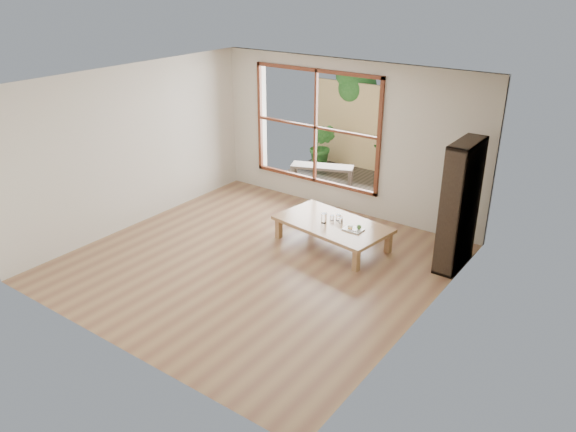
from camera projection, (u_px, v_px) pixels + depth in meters
The scene contains 15 objects.
ground at pixel (258, 262), 8.19m from camera, with size 5.00×5.00×0.00m, color #9B774D.
low_table at pixel (332, 225), 8.58m from camera, with size 1.83×1.19×0.37m.
floor_cushion at pixel (312, 217), 9.55m from camera, with size 0.63×0.63×0.09m, color silver.
bookshelf at pixel (460, 206), 7.75m from camera, with size 0.30×0.83×1.84m, color #33271C.
glass_tall at pixel (324, 218), 8.52m from camera, with size 0.08×0.08×0.16m, color silver.
glass_mid at pixel (341, 220), 8.53m from camera, with size 0.06×0.06×0.09m, color silver.
glass_short at pixel (339, 218), 8.61m from camera, with size 0.08×0.08×0.10m, color silver.
glass_small at pixel (332, 218), 8.63m from camera, with size 0.06×0.06×0.08m, color silver.
food_tray at pixel (354, 229), 8.30m from camera, with size 0.29×0.21×0.09m.
deck at pixel (346, 184), 11.15m from camera, with size 2.80×2.00×0.05m, color #312923.
garden_bench at pixel (322, 168), 10.95m from camera, with size 1.25×0.78×0.38m.
bamboo_fence at pixel (372, 129), 11.53m from camera, with size 2.80×0.06×1.80m, color #DBB870.
shrub_right at pixel (398, 158), 10.96m from camera, with size 0.89×0.77×0.99m, color #326926.
shrub_left at pixel (322, 146), 11.75m from camera, with size 0.54×0.43×0.98m, color #326926.
garden_tree at pixel (353, 87), 11.82m from camera, with size 1.04×0.85×2.22m.
Camera 1 is at (4.58, -5.60, 3.93)m, focal length 35.00 mm.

